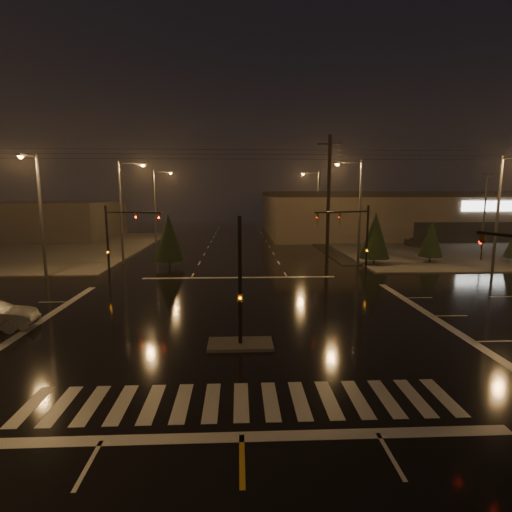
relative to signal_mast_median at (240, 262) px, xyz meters
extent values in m
plane|color=black|center=(0.00, 3.07, -3.75)|extent=(140.00, 140.00, 0.00)
cube|color=#4C4A44|center=(30.00, 33.07, -3.69)|extent=(36.00, 36.00, 0.12)
cube|color=#4C4A44|center=(-30.00, 33.07, -3.69)|extent=(36.00, 36.00, 0.12)
cube|color=#4C4A44|center=(0.00, -0.93, -3.68)|extent=(3.00, 1.60, 0.15)
cube|color=beige|center=(0.00, -5.93, -3.75)|extent=(15.00, 2.60, 0.01)
cube|color=beige|center=(0.00, -7.93, -3.75)|extent=(16.00, 0.50, 0.01)
cube|color=beige|center=(0.00, 14.07, -3.75)|extent=(16.00, 0.50, 0.01)
cube|color=black|center=(35.00, 31.07, -3.71)|extent=(50.00, 24.00, 0.08)
cube|color=brown|center=(35.00, 49.07, -0.25)|extent=(60.00, 28.00, 7.00)
cube|color=black|center=(35.00, 49.07, 3.05)|extent=(60.20, 28.20, 0.80)
cube|color=white|center=(35.00, 34.97, 1.45)|extent=(9.00, 0.20, 1.40)
cube|color=black|center=(35.00, 35.02, -2.15)|extent=(22.00, 0.15, 2.80)
cube|color=#3E3936|center=(-35.00, 45.07, -0.95)|extent=(30.00, 18.00, 5.60)
cylinder|color=black|center=(0.00, -0.93, -0.75)|extent=(0.18, 0.18, 6.00)
cylinder|color=black|center=(0.00, 1.32, 1.75)|extent=(0.12, 4.50, 0.12)
imported|color=#594707|center=(0.00, 3.35, 1.70)|extent=(0.16, 0.20, 1.00)
cube|color=#594707|center=(0.00, -0.93, -1.45)|extent=(0.25, 0.18, 0.35)
cylinder|color=black|center=(10.50, 13.57, -0.75)|extent=(0.18, 0.18, 6.00)
cylinder|color=black|center=(8.15, 12.72, 1.75)|extent=(4.74, 1.82, 0.12)
imported|color=#594707|center=(6.04, 11.95, 1.70)|extent=(0.24, 0.22, 1.00)
cube|color=#594707|center=(10.50, 13.57, -1.45)|extent=(0.25, 0.18, 0.35)
cylinder|color=black|center=(-10.50, 13.57, -0.75)|extent=(0.18, 0.18, 6.00)
cylinder|color=black|center=(-8.15, 12.72, 1.75)|extent=(4.74, 1.82, 0.12)
imported|color=#594707|center=(-6.04, 11.95, 1.70)|extent=(0.24, 0.22, 1.00)
cube|color=#594707|center=(-10.50, 13.57, -1.45)|extent=(0.25, 0.18, 0.35)
imported|color=#594707|center=(9.20, -3.86, 1.70)|extent=(0.22, 0.24, 1.00)
cylinder|color=#38383A|center=(-11.50, 21.07, 1.25)|extent=(0.24, 0.24, 10.00)
cylinder|color=#38383A|center=(-10.30, 21.07, 6.05)|extent=(2.40, 0.14, 0.14)
cube|color=#38383A|center=(-9.20, 21.07, 6.00)|extent=(0.70, 0.30, 0.18)
sphere|color=orange|center=(-9.20, 21.07, 5.87)|extent=(0.32, 0.32, 0.32)
cylinder|color=#38383A|center=(-11.50, 37.07, 1.25)|extent=(0.24, 0.24, 10.00)
cylinder|color=#38383A|center=(-10.30, 37.07, 6.05)|extent=(2.40, 0.14, 0.14)
cube|color=#38383A|center=(-9.20, 37.07, 6.00)|extent=(0.70, 0.30, 0.18)
sphere|color=orange|center=(-9.20, 37.07, 5.87)|extent=(0.32, 0.32, 0.32)
cylinder|color=#38383A|center=(11.50, 19.07, 1.25)|extent=(0.24, 0.24, 10.00)
cylinder|color=#38383A|center=(10.30, 19.07, 6.05)|extent=(2.40, 0.14, 0.14)
cube|color=#38383A|center=(9.20, 19.07, 6.00)|extent=(0.70, 0.30, 0.18)
sphere|color=orange|center=(9.20, 19.07, 5.87)|extent=(0.32, 0.32, 0.32)
cylinder|color=#38383A|center=(11.50, 39.07, 1.25)|extent=(0.24, 0.24, 10.00)
cylinder|color=#38383A|center=(10.30, 39.07, 6.05)|extent=(2.40, 0.14, 0.14)
cube|color=#38383A|center=(9.20, 39.07, 6.00)|extent=(0.70, 0.30, 0.18)
sphere|color=orange|center=(9.20, 39.07, 5.87)|extent=(0.32, 0.32, 0.32)
cylinder|color=#38383A|center=(-16.00, 14.57, 1.25)|extent=(0.24, 0.24, 10.00)
cylinder|color=#38383A|center=(-16.00, 13.37, 6.05)|extent=(0.14, 2.40, 0.14)
cube|color=#38383A|center=(-16.00, 12.27, 6.00)|extent=(0.30, 0.70, 0.18)
sphere|color=orange|center=(-16.00, 12.27, 5.87)|extent=(0.32, 0.32, 0.32)
cylinder|color=#38383A|center=(22.00, 14.57, 1.25)|extent=(0.24, 0.24, 10.00)
cylinder|color=black|center=(8.00, 17.07, 2.25)|extent=(0.32, 0.32, 12.00)
cube|color=black|center=(8.00, 17.07, 7.45)|extent=(2.20, 0.12, 0.12)
cylinder|color=black|center=(13.18, 19.38, -3.40)|extent=(0.18, 0.18, 0.70)
cone|color=black|center=(13.18, 19.38, -0.80)|extent=(2.88, 2.88, 4.50)
cylinder|color=black|center=(19.12, 20.08, -3.40)|extent=(0.18, 0.18, 0.70)
cone|color=black|center=(19.12, 20.08, -1.26)|extent=(2.29, 2.29, 3.58)
cylinder|color=black|center=(-6.58, 18.89, -3.40)|extent=(0.18, 0.18, 0.70)
cone|color=black|center=(-6.58, 18.89, -0.86)|extent=(2.81, 2.81, 4.39)
imported|color=black|center=(23.31, 31.09, -3.02)|extent=(3.68, 4.56, 1.46)
camera|label=1|loc=(-0.06, -18.53, 3.25)|focal=28.00mm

